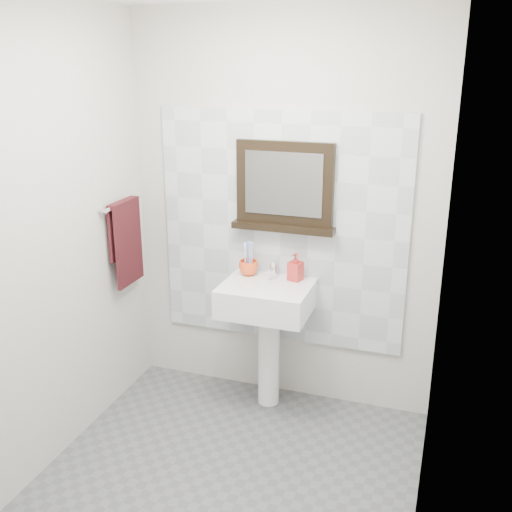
% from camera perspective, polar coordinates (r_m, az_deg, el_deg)
% --- Properties ---
extents(floor, '(2.00, 2.20, 0.01)m').
position_cam_1_polar(floor, '(3.43, -3.50, -21.45)').
color(floor, '#56595B').
rests_on(floor, ground).
extents(back_wall, '(2.00, 0.01, 2.50)m').
position_cam_1_polar(back_wall, '(3.79, 2.46, 3.95)').
color(back_wall, beige).
rests_on(back_wall, ground).
extents(front_wall, '(2.00, 0.01, 2.50)m').
position_cam_1_polar(front_wall, '(1.93, -17.00, -11.89)').
color(front_wall, beige).
rests_on(front_wall, ground).
extents(left_wall, '(0.01, 2.20, 2.50)m').
position_cam_1_polar(left_wall, '(3.30, -20.21, 0.60)').
color(left_wall, beige).
rests_on(left_wall, ground).
extents(right_wall, '(0.01, 2.20, 2.50)m').
position_cam_1_polar(right_wall, '(2.60, 16.84, -3.76)').
color(right_wall, beige).
rests_on(right_wall, ground).
extents(splashback, '(1.60, 0.02, 1.50)m').
position_cam_1_polar(splashback, '(3.80, 2.39, 2.45)').
color(splashback, silver).
rests_on(splashback, back_wall).
extents(pedestal_sink, '(0.55, 0.44, 0.96)m').
position_cam_1_polar(pedestal_sink, '(3.78, 1.04, -5.30)').
color(pedestal_sink, white).
rests_on(pedestal_sink, ground).
extents(toothbrush_cup, '(0.15, 0.15, 0.10)m').
position_cam_1_polar(toothbrush_cup, '(3.85, -0.72, -1.13)').
color(toothbrush_cup, '#FF4E1E').
rests_on(toothbrush_cup, pedestal_sink).
extents(toothbrushes, '(0.05, 0.04, 0.21)m').
position_cam_1_polar(toothbrushes, '(3.83, -0.69, -0.06)').
color(toothbrushes, white).
rests_on(toothbrushes, toothbrush_cup).
extents(soap_dispenser, '(0.10, 0.10, 0.18)m').
position_cam_1_polar(soap_dispenser, '(3.75, 3.78, -1.04)').
color(soap_dispenser, '#B8152D').
rests_on(soap_dispenser, pedestal_sink).
extents(framed_mirror, '(0.65, 0.11, 0.55)m').
position_cam_1_polar(framed_mirror, '(3.70, 2.73, 6.43)').
color(framed_mirror, black).
rests_on(framed_mirror, back_wall).
extents(towel_bar, '(0.07, 0.40, 0.03)m').
position_cam_1_polar(towel_bar, '(3.86, -12.60, 4.87)').
color(towel_bar, silver).
rests_on(towel_bar, left_wall).
extents(hand_towel, '(0.06, 0.30, 0.55)m').
position_cam_1_polar(hand_towel, '(3.91, -12.30, 1.88)').
color(hand_towel, black).
rests_on(hand_towel, towel_bar).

